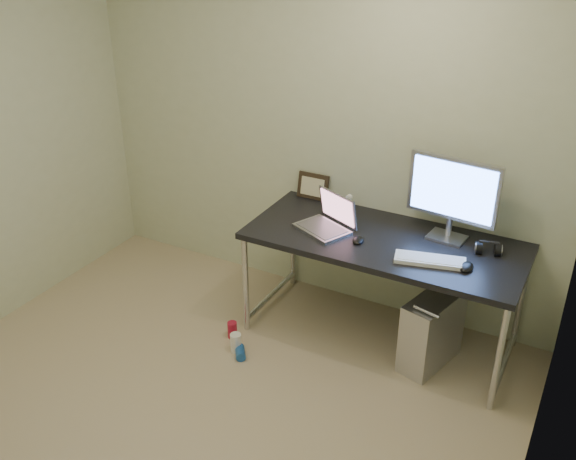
{
  "coord_description": "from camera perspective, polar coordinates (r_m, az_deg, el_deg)",
  "views": [
    {
      "loc": [
        1.8,
        -2.03,
        2.64
      ],
      "look_at": [
        0.17,
        1.02,
        0.85
      ],
      "focal_mm": 40.0,
      "sensor_mm": 36.0,
      "label": 1
    }
  ],
  "objects": [
    {
      "name": "cable_a",
      "position": [
        4.42,
        13.83,
        -3.95
      ],
      "size": [
        0.01,
        0.16,
        0.69
      ],
      "primitive_type": "cylinder",
      "rotation": [
        0.21,
        0.0,
        0.0
      ],
      "color": "black",
      "rests_on": "ground"
    },
    {
      "name": "mouse_left",
      "position": [
        3.98,
        6.26,
        -0.81
      ],
      "size": [
        0.08,
        0.11,
        0.04
      ],
      "primitive_type": "ellipsoid",
      "rotation": [
        0.0,
        0.0,
        0.14
      ],
      "color": "black",
      "rests_on": "desk"
    },
    {
      "name": "monitor",
      "position": [
        4.0,
        14.44,
        3.23
      ],
      "size": [
        0.57,
        0.19,
        0.53
      ],
      "rotation": [
        0.0,
        0.0,
        -0.11
      ],
      "color": "#A4A5AC",
      "rests_on": "desk"
    },
    {
      "name": "mouse_right",
      "position": [
        3.81,
        15.59,
        -3.08
      ],
      "size": [
        0.08,
        0.12,
        0.04
      ],
      "primitive_type": "ellipsoid",
      "rotation": [
        0.0,
        0.0,
        0.01
      ],
      "color": "black",
      "rests_on": "desk"
    },
    {
      "name": "can_blue",
      "position": [
        4.23,
        -4.26,
        -10.81
      ],
      "size": [
        0.12,
        0.13,
        0.06
      ],
      "primitive_type": "cylinder",
      "rotation": [
        1.57,
        0.0,
        0.64
      ],
      "color": "#1E53A4",
      "rests_on": "ground"
    },
    {
      "name": "desk",
      "position": [
        4.08,
        8.54,
        -1.68
      ],
      "size": [
        1.73,
        0.76,
        0.75
      ],
      "color": "black",
      "rests_on": "ground"
    },
    {
      "name": "tower_computer",
      "position": [
        4.15,
        12.67,
        -8.7
      ],
      "size": [
        0.31,
        0.5,
        0.51
      ],
      "rotation": [
        0.0,
        0.0,
        -0.26
      ],
      "color": "silver",
      "rests_on": "ground"
    },
    {
      "name": "keyboard",
      "position": [
        3.84,
        12.51,
        -2.64
      ],
      "size": [
        0.43,
        0.23,
        0.02
      ],
      "primitive_type": "cube",
      "rotation": [
        0.0,
        0.0,
        0.24
      ],
      "color": "white",
      "rests_on": "desk"
    },
    {
      "name": "headphones",
      "position": [
        4.02,
        17.37,
        -1.63
      ],
      "size": [
        0.17,
        0.1,
        0.1
      ],
      "rotation": [
        0.0,
        0.0,
        0.27
      ],
      "color": "black",
      "rests_on": "desk"
    },
    {
      "name": "picture_frame",
      "position": [
        4.52,
        2.24,
        3.91
      ],
      "size": [
        0.23,
        0.07,
        0.18
      ],
      "primitive_type": "cube",
      "rotation": [
        -0.21,
        0.0,
        0.01
      ],
      "color": "black",
      "rests_on": "desk"
    },
    {
      "name": "can_white",
      "position": [
        4.25,
        -4.66,
        -9.95
      ],
      "size": [
        0.08,
        0.08,
        0.13
      ],
      "primitive_type": "cylinder",
      "rotation": [
        0.0,
        0.0,
        -0.19
      ],
      "color": "white",
      "rests_on": "ground"
    },
    {
      "name": "laptop",
      "position": [
        4.12,
        3.59,
        0.84
      ],
      "size": [
        0.41,
        0.38,
        0.23
      ],
      "rotation": [
        0.0,
        0.0,
        -0.43
      ],
      "color": "#A4A5AC",
      "rests_on": "desk"
    },
    {
      "name": "wall_back",
      "position": [
        4.41,
        2.55,
        8.97
      ],
      "size": [
        3.5,
        0.02,
        2.5
      ],
      "primitive_type": "cube",
      "color": "beige",
      "rests_on": "ground"
    },
    {
      "name": "cable_b",
      "position": [
        4.4,
        14.86,
        -4.57
      ],
      "size": [
        0.02,
        0.11,
        0.71
      ],
      "primitive_type": "cylinder",
      "rotation": [
        0.14,
        0.0,
        0.09
      ],
      "color": "black",
      "rests_on": "ground"
    },
    {
      "name": "wall_right",
      "position": [
        2.46,
        22.1,
        -9.39
      ],
      "size": [
        0.02,
        3.5,
        2.5
      ],
      "primitive_type": "cube",
      "color": "beige",
      "rests_on": "ground"
    },
    {
      "name": "webcam",
      "position": [
        4.35,
        5.43,
        2.76
      ],
      "size": [
        0.04,
        0.03,
        0.12
      ],
      "rotation": [
        0.0,
        0.0,
        -0.05
      ],
      "color": "silver",
      "rests_on": "desk"
    },
    {
      "name": "can_red",
      "position": [
        4.38,
        -4.97,
        -8.83
      ],
      "size": [
        0.07,
        0.07,
        0.12
      ],
      "primitive_type": "cylinder",
      "rotation": [
        0.0,
        0.0,
        -0.02
      ],
      "color": "#AC1531",
      "rests_on": "ground"
    },
    {
      "name": "floor",
      "position": [
        3.78,
        -10.08,
        -17.42
      ],
      "size": [
        3.5,
        3.5,
        0.0
      ],
      "primitive_type": "plane",
      "color": "tan",
      "rests_on": "ground"
    }
  ]
}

